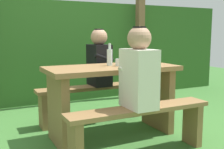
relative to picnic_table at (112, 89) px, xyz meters
The scene contains 11 objects.
ground_plane 0.52m from the picnic_table, ahead, with size 12.00×12.00×0.00m, color #3E7432.
hedge_backdrop 2.12m from the picnic_table, 90.00° to the left, with size 6.40×0.74×1.63m, color #2B5720.
pergola_post_right 2.09m from the picnic_table, 49.50° to the left, with size 0.12×0.12×2.14m, color brown.
picnic_table is the anchor object (origin of this frame).
bench_near 0.61m from the picnic_table, 90.00° to the right, with size 1.40×0.24×0.46m.
bench_far 0.61m from the picnic_table, 90.00° to the left, with size 1.40×0.24×0.46m.
person_white_shirt 0.64m from the picnic_table, 92.35° to the right, with size 0.25×0.35×0.72m.
person_black_coat 0.64m from the picnic_table, 79.58° to the left, with size 0.25×0.35×0.72m.
drinking_glass 0.30m from the picnic_table, 15.84° to the right, with size 0.08×0.08×0.08m, color silver.
bottle_left 0.46m from the picnic_table, 12.61° to the right, with size 0.06×0.06×0.22m.
bottle_right 0.35m from the picnic_table, 88.74° to the left, with size 0.06×0.06×0.24m.
Camera 1 is at (-1.32, -2.64, 1.11)m, focal length 44.73 mm.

